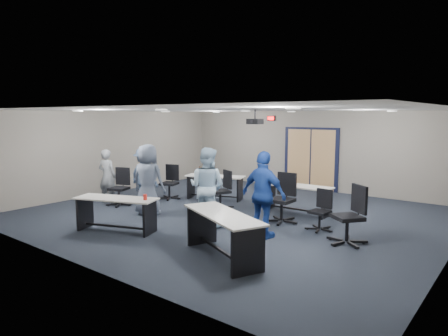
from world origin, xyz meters
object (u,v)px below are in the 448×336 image
Objects in this scene: chair_back_c at (282,198)px; person_plaid at (148,180)px; table_back_left at (215,183)px; person_navy at (264,195)px; table_front_left at (117,208)px; person_gray at (107,176)px; chair_back_a at (169,182)px; chair_back_b at (220,190)px; chair_back_d at (320,210)px; table_back_right at (297,194)px; chair_loose_left at (119,187)px; person_back at (144,175)px; person_lightblue at (207,187)px; chair_loose_right at (348,215)px; table_front_right at (223,228)px.

person_plaid is (-3.10, -1.44, 0.32)m from chair_back_c.
person_navy is (3.27, -2.39, 0.41)m from table_back_left.
person_gray reaches higher than table_front_left.
chair_back_a is 0.99× the size of chair_back_b.
chair_back_b reaches higher than table_back_left.
table_back_right is at bearing 141.26° from chair_back_d.
table_back_left is 4.07m from person_navy.
chair_loose_left is 4.87m from person_navy.
table_back_right is 1.01× the size of person_navy.
person_back is (-4.59, 0.74, -0.10)m from person_navy.
table_back_right is 2.02× the size of chair_back_d.
person_plaid and person_lightblue have the same top height.
table_back_left is 2.83m from table_back_right.
table_back_left is 1.19× the size of person_gray.
person_gray is (-6.13, -1.17, 0.34)m from chair_back_d.
table_back_left is at bearing -109.39° from person_plaid.
person_lightblue reaches higher than chair_back_d.
person_back reaches higher than chair_back_d.
chair_loose_right is 0.65× the size of person_plaid.
chair_loose_right is at bearing -179.57° from person_lightblue.
table_front_right is 2.02× the size of chair_back_a.
table_front_left is 3.27m from person_navy.
chair_back_d is at bearing -45.61° from table_back_right.
person_navy reaches higher than chair_back_a.
chair_back_b is 1.15× the size of chair_back_d.
table_back_right is 3.89m from person_plaid.
table_front_left reaches higher than table_front_right.
chair_back_a is 4.66m from person_navy.
chair_back_a is at bearing 95.60° from table_front_left.
table_front_left is at bearing -103.63° from table_back_left.
person_navy is 1.13× the size of person_back.
person_navy is (4.38, -1.54, 0.39)m from chair_back_a.
chair_back_d is 1.00m from chair_loose_right.
chair_loose_right reaches higher than table_front_left.
person_back reaches higher than table_front_left.
table_front_left is 3.08m from person_gray.
person_lightblue is at bearing -46.81° from chair_back_a.
table_back_left is (-0.45, 3.99, -0.01)m from table_front_left.
person_plaid reaches higher than chair_back_d.
chair_loose_left is at bearing -23.75° from person_plaid.
chair_back_d is (1.01, -0.06, -0.14)m from chair_back_c.
chair_back_d is 1.48m from person_navy.
person_lightblue reaches higher than chair_back_a.
chair_back_b is 0.58× the size of person_navy.
person_navy is at bearing -37.56° from chair_back_a.
table_back_left is 2.59m from person_plaid.
table_front_right is 2.00× the size of chair_back_b.
person_back is at bearing -160.40° from table_back_right.
person_plaid reaches higher than chair_loose_right.
chair_loose_left is (-4.92, 1.50, -0.02)m from table_front_right.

